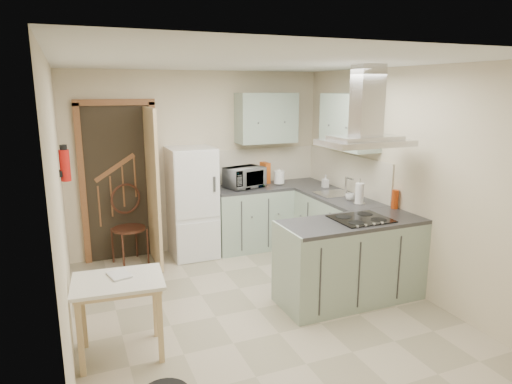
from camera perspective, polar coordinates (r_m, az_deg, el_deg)
name	(u,v)px	position (r m, az deg, el deg)	size (l,w,h in m)	color
floor	(257,309)	(4.95, 0.14, -14.36)	(4.20, 4.20, 0.00)	#B5A78D
ceiling	(257,62)	(4.41, 0.16, 15.90)	(4.20, 4.20, 0.00)	silver
back_wall	(199,162)	(6.47, -7.08, 3.74)	(3.60, 3.60, 0.00)	beige
left_wall	(61,211)	(4.19, -23.22, -2.25)	(4.20, 4.20, 0.00)	beige
right_wall	(403,179)	(5.46, 17.85, 1.51)	(4.20, 4.20, 0.00)	beige
doorway	(120,182)	(6.28, -16.66, 1.15)	(1.10, 0.12, 2.10)	brown
fridge	(192,203)	(6.24, -7.97, -1.32)	(0.60, 0.60, 1.50)	white
counter_back	(251,217)	(6.58, -0.62, -3.16)	(1.08, 0.60, 0.90)	#9EB2A0
counter_right	(326,223)	(6.36, 8.73, -3.87)	(0.60, 1.95, 0.90)	#9EB2A0
splashback	(262,165)	(6.79, 0.80, 3.41)	(1.68, 0.02, 0.50)	beige
wall_cabinet_back	(266,118)	(6.56, 1.31, 9.23)	(0.85, 0.35, 0.70)	#9EB2A0
wall_cabinet_right	(350,122)	(5.95, 11.62, 8.60)	(0.35, 0.90, 0.70)	#9EB2A0
peninsula	(351,260)	(5.08, 11.79, -8.36)	(1.55, 0.65, 0.90)	#9EB2A0
hob	(361,219)	(4.99, 12.98, -3.28)	(0.58, 0.50, 0.01)	black
extractor_hood	(365,143)	(4.83, 13.46, 6.03)	(0.90, 0.55, 0.10)	silver
sink	(334,194)	(6.10, 9.72, -0.21)	(0.45, 0.40, 0.01)	silver
fire_extinguisher	(65,165)	(5.02, -22.77, 3.08)	(0.10, 0.10, 0.32)	#B2140F
drop_leaf_table	(120,317)	(4.21, -16.59, -14.79)	(0.75, 0.56, 0.70)	tan
bentwood_chair	(129,229)	(6.19, -15.59, -4.44)	(0.42, 0.42, 0.95)	#511F1B
microwave	(244,177)	(6.38, -1.46, 1.83)	(0.52, 0.35, 0.29)	black
kettle	(279,177)	(6.59, 2.91, 1.87)	(0.15, 0.15, 0.22)	white
cereal_box	(265,173)	(6.72, 1.13, 2.45)	(0.08, 0.20, 0.30)	#D55A19
soap_bottle	(325,181)	(6.48, 8.67, 1.33)	(0.08, 0.08, 0.17)	#AAACB6
paper_towel	(360,193)	(5.62, 12.81, -0.15)	(0.10, 0.10, 0.26)	silver
cup	(350,197)	(5.79, 11.67, -0.61)	(0.11, 0.11, 0.09)	white
red_bottle	(395,199)	(5.51, 16.97, -0.87)	(0.08, 0.08, 0.22)	#C14010
book	(110,273)	(4.09, -17.83, -9.58)	(0.16, 0.22, 0.10)	brown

